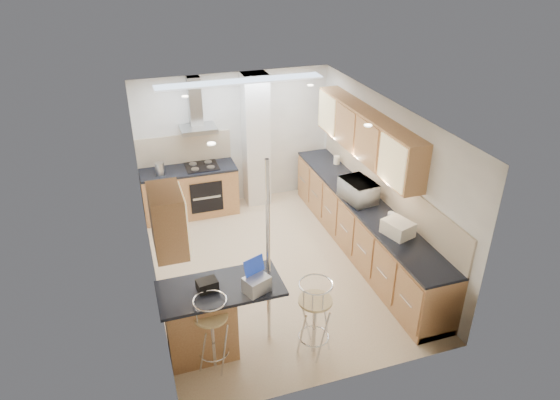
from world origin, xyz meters
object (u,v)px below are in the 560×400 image
object	(u,v)px
laptop	(257,284)
bread_bin	(398,228)
bar_stool_near	(212,333)
bar_stool_end	(315,318)
microwave	(359,191)

from	to	relation	value
laptop	bread_bin	distance (m)	2.29
bar_stool_near	bread_bin	distance (m)	2.90
laptop	bar_stool_near	size ratio (longest dim) A/B	0.28
bar_stool_end	laptop	bearing A→B (deg)	104.40
bar_stool_near	bread_bin	bearing A→B (deg)	23.06
laptop	microwave	bearing A→B (deg)	16.38
microwave	laptop	size ratio (longest dim) A/B	2.13
bar_stool_near	bar_stool_end	bearing A→B (deg)	2.09
bar_stool_near	bread_bin	size ratio (longest dim) A/B	2.56
laptop	bar_stool_end	world-z (taller)	laptop
bar_stool_end	bread_bin	size ratio (longest dim) A/B	2.67
microwave	laptop	xyz separation A→B (m)	(-2.14, -1.72, -0.05)
bar_stool_end	bread_bin	distance (m)	1.83
bar_stool_near	bar_stool_end	size ratio (longest dim) A/B	0.96
microwave	bar_stool_end	world-z (taller)	microwave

